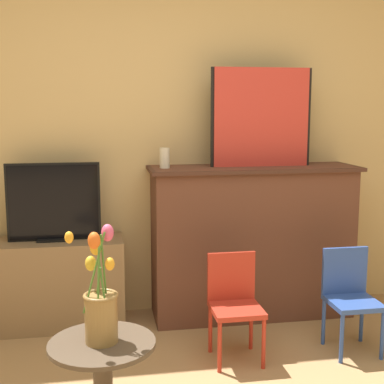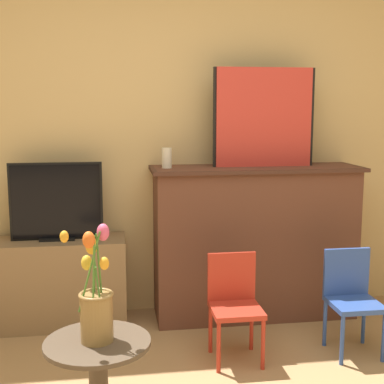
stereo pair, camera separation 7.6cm
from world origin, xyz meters
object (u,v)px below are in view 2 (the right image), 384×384
object	(u,v)px
chair_red	(234,300)
painting	(264,117)
tv_monitor	(56,203)
chair_blue	(351,295)
vase_tulips	(96,304)

from	to	relation	value
chair_red	painting	bearing A→B (deg)	61.98
tv_monitor	chair_red	distance (m)	1.34
tv_monitor	chair_blue	size ratio (longest dim) A/B	0.98
painting	chair_red	distance (m)	1.28
chair_red	chair_blue	bearing A→B (deg)	-1.03
chair_red	chair_blue	world-z (taller)	same
tv_monitor	vase_tulips	xyz separation A→B (m)	(0.29, -1.37, -0.21)
painting	tv_monitor	xyz separation A→B (m)	(-1.41, 0.01, -0.56)
tv_monitor	vase_tulips	distance (m)	1.41
tv_monitor	vase_tulips	world-z (taller)	tv_monitor
painting	chair_blue	world-z (taller)	painting
chair_blue	vase_tulips	xyz separation A→B (m)	(-1.49, -0.70, 0.29)
chair_red	tv_monitor	bearing A→B (deg)	148.46
tv_monitor	chair_blue	bearing A→B (deg)	-20.48
painting	vase_tulips	bearing A→B (deg)	-129.43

